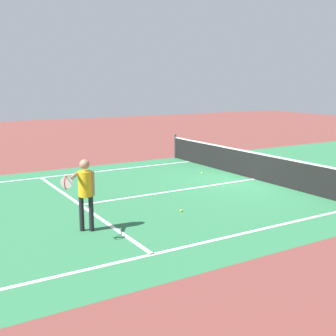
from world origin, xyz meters
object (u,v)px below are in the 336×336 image
Objects in this scene: tennis_ball_mid_court at (181,211)px; tennis_ball_near_net at (202,173)px; player_near at (85,187)px; net at (255,165)px.

tennis_ball_mid_court is 1.00× the size of tennis_ball_near_net.
tennis_ball_mid_court is at bearing 93.37° from player_near.
tennis_ball_near_net is (-3.81, 5.96, -0.99)m from player_near.
tennis_ball_mid_court is 4.92m from tennis_ball_near_net.
net is at bearing 106.97° from player_near.
tennis_ball_near_net is at bearing 137.97° from tennis_ball_mid_court.
tennis_ball_near_net is (-3.66, 3.30, 0.00)m from tennis_ball_mid_court.
net is 4.82m from tennis_ball_mid_court.
net is at bearing 32.57° from tennis_ball_near_net.
player_near reaches higher than tennis_ball_mid_court.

